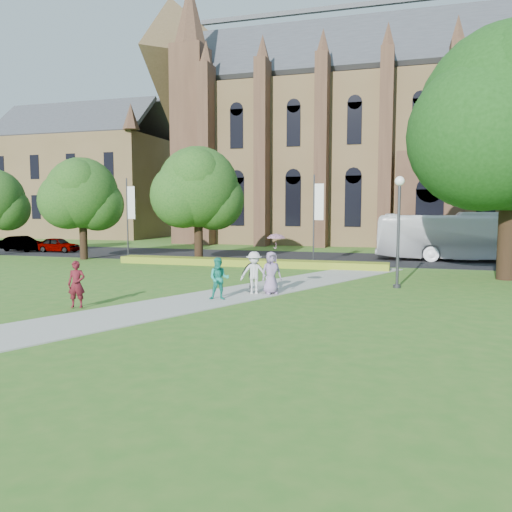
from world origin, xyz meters
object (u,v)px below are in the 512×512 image
(streetlamp, at_px, (399,218))
(car_0, at_px, (58,245))
(tour_coach, at_px, (465,237))
(car_1, at_px, (22,244))
(pedestrian_0, at_px, (77,284))

(streetlamp, bearing_deg, car_0, 156.78)
(tour_coach, bearing_deg, car_1, 90.66)
(tour_coach, bearing_deg, streetlamp, 159.46)
(car_0, relative_size, pedestrian_0, 2.12)
(tour_coach, distance_m, car_1, 36.56)
(tour_coach, xyz_separation_m, pedestrian_0, (-16.01, -22.56, -0.85))
(car_1, xyz_separation_m, pedestrian_0, (20.48, -20.49, 0.23))
(tour_coach, height_order, car_1, tour_coach)
(streetlamp, distance_m, car_1, 34.21)
(car_0, bearing_deg, streetlamp, -112.51)
(car_1, distance_m, pedestrian_0, 28.97)
(streetlamp, height_order, pedestrian_0, streetlamp)
(car_0, bearing_deg, car_1, 94.51)
(car_0, bearing_deg, pedestrian_0, -139.98)
(streetlamp, distance_m, car_0, 31.05)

